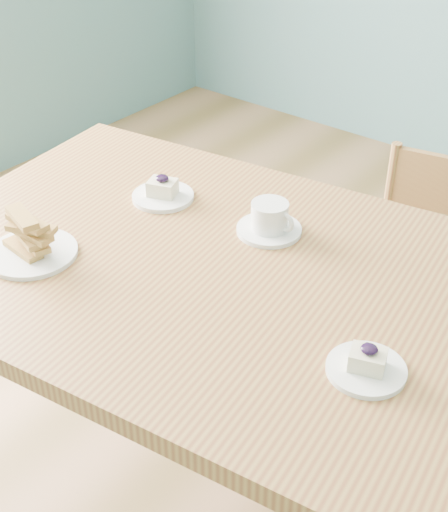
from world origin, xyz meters
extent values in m
cube|color=olive|center=(-0.29, 0.13, 0.80)|extent=(1.64, 1.08, 0.04)
cylinder|color=olive|center=(-1.04, 0.41, 0.39)|extent=(0.06, 0.06, 0.78)
cube|color=olive|center=(-0.15, 0.72, 0.39)|extent=(0.45, 0.43, 0.04)
cylinder|color=olive|center=(-0.29, 0.54, 0.19)|extent=(0.03, 0.03, 0.37)
cylinder|color=olive|center=(-0.35, 0.84, 0.19)|extent=(0.03, 0.03, 0.37)
cylinder|color=olive|center=(-0.36, 0.85, 0.62)|extent=(0.03, 0.03, 0.43)
cylinder|color=olive|center=(-0.27, 0.87, 0.54)|extent=(0.01, 0.01, 0.26)
cylinder|color=olive|center=(-0.19, 0.88, 0.54)|extent=(0.01, 0.01, 0.26)
cylinder|color=silver|center=(0.01, 0.03, 0.83)|extent=(0.14, 0.14, 0.01)
cube|color=beige|center=(0.01, 0.03, 0.85)|extent=(0.07, 0.06, 0.03)
ellipsoid|color=black|center=(0.01, 0.03, 0.87)|extent=(0.03, 0.03, 0.01)
sphere|color=black|center=(0.01, 0.04, 0.87)|extent=(0.01, 0.01, 0.01)
sphere|color=black|center=(0.00, 0.04, 0.87)|extent=(0.01, 0.01, 0.01)
sphere|color=black|center=(0.01, 0.02, 0.87)|extent=(0.01, 0.01, 0.01)
cylinder|color=silver|center=(-0.67, 0.26, 0.83)|extent=(0.15, 0.15, 0.01)
cube|color=beige|center=(-0.67, 0.26, 0.85)|extent=(0.08, 0.07, 0.04)
ellipsoid|color=black|center=(-0.67, 0.26, 0.88)|extent=(0.03, 0.03, 0.01)
sphere|color=black|center=(-0.66, 0.26, 0.88)|extent=(0.01, 0.01, 0.01)
sphere|color=black|center=(-0.67, 0.26, 0.88)|extent=(0.01, 0.01, 0.01)
sphere|color=black|center=(-0.66, 0.25, 0.88)|extent=(0.01, 0.01, 0.01)
cylinder|color=silver|center=(-0.38, 0.29, 0.83)|extent=(0.14, 0.14, 0.01)
cylinder|color=silver|center=(-0.38, 0.29, 0.86)|extent=(0.09, 0.09, 0.06)
cylinder|color=olive|center=(-0.38, 0.29, 0.89)|extent=(0.07, 0.07, 0.00)
torus|color=silver|center=(-0.34, 0.29, 0.86)|extent=(0.05, 0.01, 0.05)
cylinder|color=silver|center=(-0.72, -0.09, 0.83)|extent=(0.19, 0.19, 0.01)
camera|label=1|loc=(0.37, -0.81, 1.67)|focal=50.00mm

